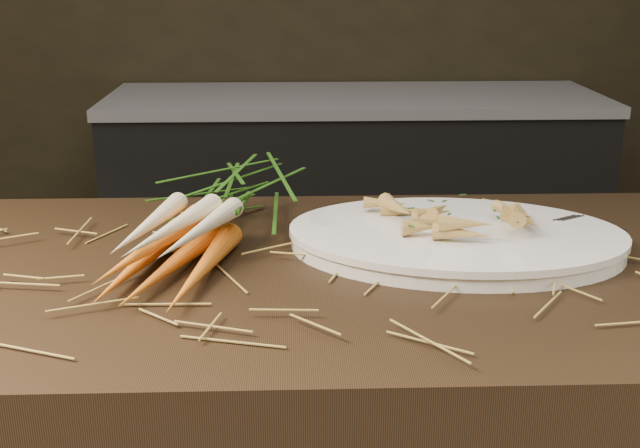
{
  "coord_description": "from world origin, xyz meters",
  "views": [
    {
      "loc": [
        0.07,
        -0.77,
        1.32
      ],
      "look_at": [
        0.11,
        0.31,
        0.96
      ],
      "focal_mm": 45.0,
      "sensor_mm": 36.0,
      "label": 1
    }
  ],
  "objects": [
    {
      "name": "serving_fork",
      "position": [
        0.49,
        0.31,
        0.93
      ],
      "size": [
        0.17,
        0.11,
        0.0
      ],
      "primitive_type": "cube",
      "rotation": [
        0.0,
        0.0,
        -1.06
      ],
      "color": "silver",
      "rests_on": "serving_platter"
    },
    {
      "name": "straw_bedding",
      "position": [
        0.0,
        0.3,
        0.91
      ],
      "size": [
        1.4,
        0.6,
        0.02
      ],
      "primitive_type": null,
      "color": "olive",
      "rests_on": "main_counter"
    },
    {
      "name": "back_counter",
      "position": [
        0.3,
        2.18,
        0.42
      ],
      "size": [
        1.82,
        0.62,
        0.84
      ],
      "color": "black",
      "rests_on": "ground"
    },
    {
      "name": "roasted_veg_heap",
      "position": [
        0.31,
        0.36,
        0.95
      ],
      "size": [
        0.27,
        0.21,
        0.06
      ],
      "primitive_type": null,
      "rotation": [
        0.0,
        0.0,
        -0.14
      ],
      "color": "#A27C41",
      "rests_on": "serving_platter"
    },
    {
      "name": "root_veg_bunch",
      "position": [
        -0.06,
        0.41,
        0.95
      ],
      "size": [
        0.29,
        0.54,
        0.1
      ],
      "rotation": [
        0.0,
        0.0,
        -0.3
      ],
      "color": "#D8540F",
      "rests_on": "main_counter"
    },
    {
      "name": "serving_platter",
      "position": [
        0.31,
        0.36,
        0.91
      ],
      "size": [
        0.54,
        0.4,
        0.03
      ],
      "primitive_type": null,
      "rotation": [
        0.0,
        0.0,
        -0.14
      ],
      "color": "white",
      "rests_on": "main_counter"
    }
  ]
}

